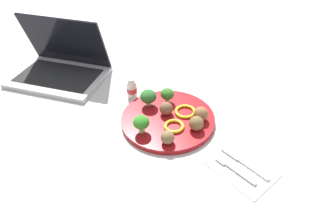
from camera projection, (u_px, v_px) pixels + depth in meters
name	position (u px, v px, depth m)	size (l,w,h in m)	color
ground_plane	(168.00, 121.00, 0.90)	(4.00, 4.00, 0.00)	#B2B2AD
plate	(168.00, 119.00, 0.90)	(0.28, 0.28, 0.02)	maroon
broccoli_floret_back_left	(148.00, 97.00, 0.92)	(0.05, 0.05, 0.05)	#ABB970
broccoli_floret_center	(167.00, 94.00, 0.93)	(0.04, 0.04, 0.05)	#A7CE79
broccoli_floret_near_rim	(141.00, 123.00, 0.82)	(0.05, 0.05, 0.05)	#ACCD7E
meatball_mid_left	(166.00, 108.00, 0.89)	(0.04, 0.04, 0.04)	brown
meatball_back_right	(196.00, 123.00, 0.84)	(0.04, 0.04, 0.04)	brown
meatball_far_rim	(201.00, 114.00, 0.87)	(0.04, 0.04, 0.04)	brown
meatball_back_left	(168.00, 137.00, 0.80)	(0.04, 0.04, 0.04)	brown
pepper_ring_back_left	(174.00, 126.00, 0.85)	(0.06, 0.06, 0.01)	gold
pepper_ring_back_right	(185.00, 111.00, 0.91)	(0.06, 0.06, 0.01)	yellow
napkin	(240.00, 167.00, 0.76)	(0.17, 0.12, 0.01)	white
fork	(233.00, 168.00, 0.75)	(0.12, 0.02, 0.01)	silver
knife	(243.00, 161.00, 0.77)	(0.15, 0.02, 0.01)	white
yogurt_bottle	(132.00, 89.00, 0.98)	(0.03, 0.03, 0.07)	white
laptop	(61.00, 67.00, 1.08)	(0.39, 0.35, 0.21)	#B4B4B4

